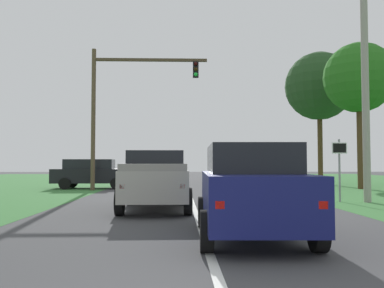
{
  "coord_description": "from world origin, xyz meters",
  "views": [
    {
      "loc": [
        -0.51,
        -2.86,
        1.51
      ],
      "look_at": [
        0.07,
        16.02,
        2.4
      ],
      "focal_mm": 38.61,
      "sensor_mm": 36.0,
      "label": 1
    }
  ],
  "objects_px": {
    "traffic_light": "(122,98)",
    "utility_pole_right": "(366,96)",
    "extra_tree_1": "(319,86)",
    "crossing_suv_far": "(93,173)",
    "oak_tree_right": "(359,78)",
    "red_suv_near": "(250,188)",
    "pickup_truck_lead": "(156,180)",
    "keep_moving_sign": "(339,162)"
  },
  "relations": [
    {
      "from": "traffic_light",
      "to": "utility_pole_right",
      "type": "relative_size",
      "value": 0.96
    },
    {
      "from": "red_suv_near",
      "to": "oak_tree_right",
      "type": "height_order",
      "value": "oak_tree_right"
    },
    {
      "from": "traffic_light",
      "to": "extra_tree_1",
      "type": "distance_m",
      "value": 15.28
    },
    {
      "from": "keep_moving_sign",
      "to": "utility_pole_right",
      "type": "bearing_deg",
      "value": -11.17
    },
    {
      "from": "keep_moving_sign",
      "to": "pickup_truck_lead",
      "type": "bearing_deg",
      "value": -159.64
    },
    {
      "from": "pickup_truck_lead",
      "to": "extra_tree_1",
      "type": "distance_m",
      "value": 20.88
    },
    {
      "from": "traffic_light",
      "to": "oak_tree_right",
      "type": "relative_size",
      "value": 0.92
    },
    {
      "from": "pickup_truck_lead",
      "to": "traffic_light",
      "type": "relative_size",
      "value": 0.61
    },
    {
      "from": "oak_tree_right",
      "to": "utility_pole_right",
      "type": "xyz_separation_m",
      "value": [
        -3.42,
        -8.24,
        -2.45
      ]
    },
    {
      "from": "pickup_truck_lead",
      "to": "crossing_suv_far",
      "type": "height_order",
      "value": "pickup_truck_lead"
    },
    {
      "from": "crossing_suv_far",
      "to": "extra_tree_1",
      "type": "relative_size",
      "value": 0.49
    },
    {
      "from": "pickup_truck_lead",
      "to": "utility_pole_right",
      "type": "bearing_deg",
      "value": 16.73
    },
    {
      "from": "red_suv_near",
      "to": "keep_moving_sign",
      "type": "relative_size",
      "value": 1.83
    },
    {
      "from": "pickup_truck_lead",
      "to": "oak_tree_right",
      "type": "distance_m",
      "value": 16.66
    },
    {
      "from": "traffic_light",
      "to": "oak_tree_right",
      "type": "distance_m",
      "value": 14.09
    },
    {
      "from": "red_suv_near",
      "to": "traffic_light",
      "type": "bearing_deg",
      "value": 107.61
    },
    {
      "from": "keep_moving_sign",
      "to": "oak_tree_right",
      "type": "xyz_separation_m",
      "value": [
        4.42,
        8.04,
        5.03
      ]
    },
    {
      "from": "crossing_suv_far",
      "to": "extra_tree_1",
      "type": "height_order",
      "value": "extra_tree_1"
    },
    {
      "from": "red_suv_near",
      "to": "crossing_suv_far",
      "type": "relative_size",
      "value": 0.94
    },
    {
      "from": "utility_pole_right",
      "to": "oak_tree_right",
      "type": "bearing_deg",
      "value": 67.46
    },
    {
      "from": "red_suv_near",
      "to": "pickup_truck_lead",
      "type": "height_order",
      "value": "pickup_truck_lead"
    },
    {
      "from": "red_suv_near",
      "to": "traffic_light",
      "type": "distance_m",
      "value": 16.19
    },
    {
      "from": "traffic_light",
      "to": "utility_pole_right",
      "type": "bearing_deg",
      "value": -35.31
    },
    {
      "from": "oak_tree_right",
      "to": "utility_pole_right",
      "type": "relative_size",
      "value": 1.05
    },
    {
      "from": "red_suv_near",
      "to": "keep_moving_sign",
      "type": "distance_m",
      "value": 9.04
    },
    {
      "from": "red_suv_near",
      "to": "pickup_truck_lead",
      "type": "relative_size",
      "value": 0.92
    },
    {
      "from": "red_suv_near",
      "to": "keep_moving_sign",
      "type": "xyz_separation_m",
      "value": [
        4.85,
        7.6,
        0.58
      ]
    },
    {
      "from": "pickup_truck_lead",
      "to": "crossing_suv_far",
      "type": "relative_size",
      "value": 1.02
    },
    {
      "from": "extra_tree_1",
      "to": "utility_pole_right",
      "type": "bearing_deg",
      "value": -102.19
    },
    {
      "from": "keep_moving_sign",
      "to": "oak_tree_right",
      "type": "bearing_deg",
      "value": 61.19
    },
    {
      "from": "pickup_truck_lead",
      "to": "extra_tree_1",
      "type": "xyz_separation_m",
      "value": [
        11.12,
        16.54,
        6.23
      ]
    },
    {
      "from": "pickup_truck_lead",
      "to": "oak_tree_right",
      "type": "height_order",
      "value": "oak_tree_right"
    },
    {
      "from": "keep_moving_sign",
      "to": "utility_pole_right",
      "type": "height_order",
      "value": "utility_pole_right"
    },
    {
      "from": "traffic_light",
      "to": "crossing_suv_far",
      "type": "distance_m",
      "value": 5.05
    },
    {
      "from": "pickup_truck_lead",
      "to": "utility_pole_right",
      "type": "height_order",
      "value": "utility_pole_right"
    },
    {
      "from": "oak_tree_right",
      "to": "extra_tree_1",
      "type": "height_order",
      "value": "extra_tree_1"
    },
    {
      "from": "traffic_light",
      "to": "oak_tree_right",
      "type": "height_order",
      "value": "oak_tree_right"
    },
    {
      "from": "traffic_light",
      "to": "crossing_suv_far",
      "type": "height_order",
      "value": "traffic_light"
    },
    {
      "from": "crossing_suv_far",
      "to": "red_suv_near",
      "type": "bearing_deg",
      "value": -68.1
    },
    {
      "from": "extra_tree_1",
      "to": "crossing_suv_far",
      "type": "bearing_deg",
      "value": -162.85
    },
    {
      "from": "utility_pole_right",
      "to": "extra_tree_1",
      "type": "distance_m",
      "value": 14.75
    },
    {
      "from": "crossing_suv_far",
      "to": "utility_pole_right",
      "type": "height_order",
      "value": "utility_pole_right"
    }
  ]
}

